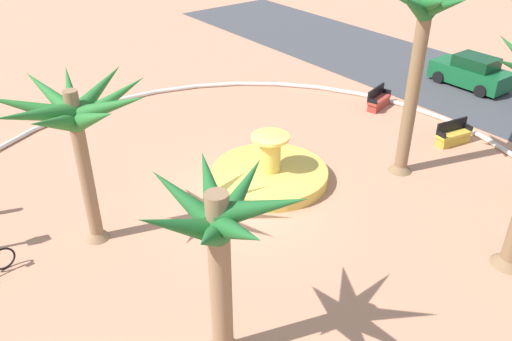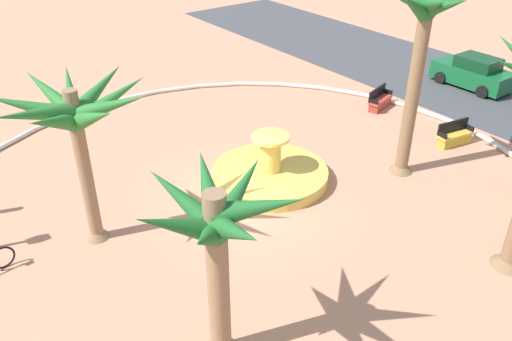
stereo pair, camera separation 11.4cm
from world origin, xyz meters
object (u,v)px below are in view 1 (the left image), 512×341
at_px(palm_tree_by_curb, 219,237).
at_px(palm_tree_mid_plaza, 75,118).
at_px(fountain, 270,173).
at_px(bench_east, 453,136).
at_px(parked_car_leftmost, 471,72).
at_px(palm_tree_far_side, 422,37).
at_px(bench_west, 378,101).

xyz_separation_m(palm_tree_by_curb, palm_tree_mid_plaza, (-6.08, -0.62, 0.66)).
bearing_deg(fountain, palm_tree_mid_plaza, -95.25).
height_order(bench_east, parked_car_leftmost, parked_car_leftmost).
bearing_deg(palm_tree_by_curb, palm_tree_far_side, 106.18).
distance_m(fountain, palm_tree_by_curb, 8.63).
height_order(palm_tree_mid_plaza, palm_tree_far_side, palm_tree_far_side).
distance_m(palm_tree_far_side, parked_car_leftmost, 11.27).
relative_size(palm_tree_far_side, bench_west, 4.14).
xyz_separation_m(palm_tree_far_side, bench_west, (-4.53, 3.87, -4.84)).
bearing_deg(palm_tree_by_curb, bench_west, 117.99).
height_order(palm_tree_mid_plaza, parked_car_leftmost, palm_tree_mid_plaza).
relative_size(palm_tree_mid_plaza, bench_east, 3.13).
distance_m(bench_east, parked_car_leftmost, 7.11).
height_order(palm_tree_by_curb, bench_east, palm_tree_by_curb).
distance_m(fountain, palm_tree_mid_plaza, 7.54).
bearing_deg(palm_tree_mid_plaza, parked_car_leftmost, 91.03).
bearing_deg(bench_east, parked_car_leftmost, 118.06).
distance_m(palm_tree_by_curb, palm_tree_far_side, 10.79).
bearing_deg(palm_tree_mid_plaza, fountain, 84.75).
bearing_deg(palm_tree_by_curb, parked_car_leftmost, 107.89).
bearing_deg(parked_car_leftmost, bench_west, -100.01).
distance_m(fountain, bench_west, 8.51).
relative_size(palm_tree_by_curb, bench_east, 2.90).
xyz_separation_m(palm_tree_mid_plaza, palm_tree_far_side, (3.12, 10.84, 1.05)).
relative_size(palm_tree_mid_plaza, bench_west, 3.11).
bearing_deg(fountain, bench_east, 73.29).
bearing_deg(palm_tree_far_side, bench_east, 92.46).
bearing_deg(fountain, palm_tree_by_curb, -46.73).
bearing_deg(bench_west, fountain, -76.38).
bearing_deg(parked_car_leftmost, fountain, -86.11).
relative_size(palm_tree_by_curb, palm_tree_far_side, 0.70).
relative_size(palm_tree_by_curb, bench_west, 2.88).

